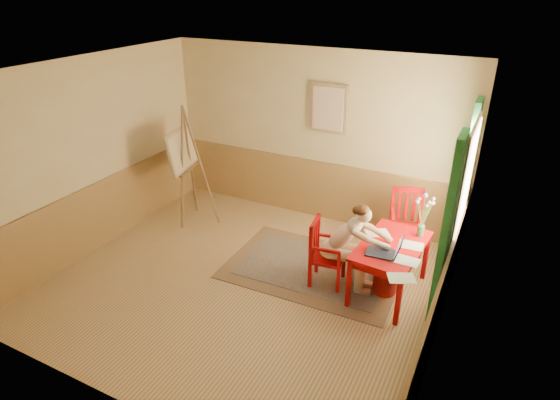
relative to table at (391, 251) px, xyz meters
The scene contains 14 objects.
room 2.04m from the table, 159.96° to the right, with size 5.04×4.54×2.84m.
wainscot 1.78m from the table, behind, with size 5.00×4.50×1.00m.
window 1.06m from the table, 35.09° to the left, with size 0.12×2.01×2.20m.
wall_portrait 2.52m from the table, 134.36° to the left, with size 0.60×0.05×0.76m.
rug 1.23m from the table, behind, with size 2.44×1.65×0.02m.
table is the anchor object (origin of this frame).
chair_left 0.86m from the table, 167.92° to the right, with size 0.48×0.46×0.93m.
chair_back 1.00m from the table, 92.29° to the left, with size 0.57×0.58×1.02m.
figure 0.54m from the table, 165.30° to the right, with size 0.94×0.46×1.23m.
laptop 0.30m from the table, 90.36° to the right, with size 0.44×0.29×0.25m.
papers 0.22m from the table, 53.69° to the right, with size 0.89×1.20×0.00m.
vase 0.59m from the table, 56.48° to the left, with size 0.23×0.28×0.56m.
wastebasket 0.47m from the table, 140.90° to the right, with size 0.30×0.30×0.32m, color #B51310.
easel 3.61m from the table, behind, with size 0.73×0.88×1.97m.
Camera 1 is at (2.76, -4.43, 3.75)m, focal length 29.83 mm.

